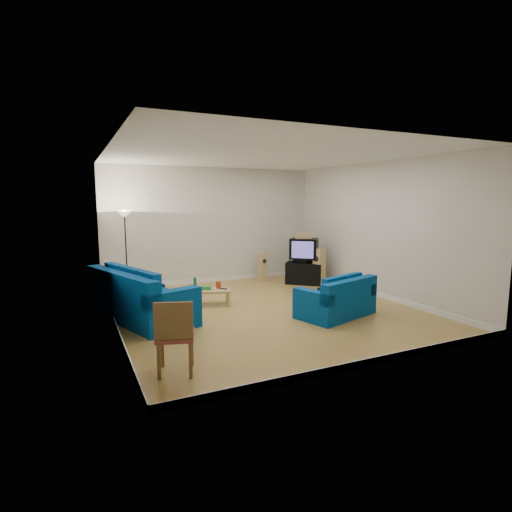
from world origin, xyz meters
name	(u,v)px	position (x,y,z in m)	size (l,w,h in m)	color
room	(264,237)	(0.00, 0.00, 1.54)	(6.01, 6.51, 3.21)	olive
sofa_three_seat	(138,301)	(-2.52, 0.43, 0.36)	(1.84, 2.71, 0.96)	navy
sofa_loveseat	(338,302)	(1.12, -1.05, 0.30)	(1.76, 1.29, 0.79)	navy
coffee_table	(208,292)	(-0.94, 0.88, 0.29)	(1.05, 0.74, 0.34)	tan
bottle	(195,284)	(-1.24, 0.87, 0.49)	(0.07, 0.07, 0.29)	#197233
tissue_box	(207,288)	(-0.98, 0.87, 0.39)	(0.20, 0.11, 0.08)	green
red_canister	(218,285)	(-0.69, 0.91, 0.42)	(0.11, 0.11, 0.16)	red
remote	(224,289)	(-0.62, 0.77, 0.35)	(0.16, 0.05, 0.02)	black
tv_stand	(304,273)	(2.19, 1.91, 0.30)	(0.97, 0.54, 0.60)	black
av_receiver	(303,261)	(2.15, 1.93, 0.64)	(0.42, 0.34, 0.10)	black
television	(304,249)	(2.19, 1.95, 0.98)	(0.91, 0.89, 0.57)	black
centre_speaker	(303,236)	(2.17, 1.95, 1.34)	(0.43, 0.17, 0.15)	tan
speaker_left	(262,267)	(1.28, 2.70, 0.41)	(0.20, 0.26, 0.81)	tan
speaker_right	(319,267)	(2.45, 1.57, 0.51)	(0.36, 0.33, 1.01)	tan
floor_lamp	(125,226)	(-2.45, 2.49, 1.70)	(0.35, 0.35, 2.06)	black
dining_chair	(175,333)	(-2.47, -2.36, 0.58)	(0.62, 0.62, 1.03)	brown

